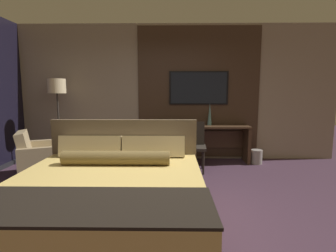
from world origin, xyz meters
TOP-DOWN VIEW (x-y plane):
  - ground_plane at (0.00, 0.00)m, footprint 16.00×16.00m
  - wall_back_tv_panel at (0.10, 2.59)m, footprint 7.20×0.09m
  - bed at (-0.50, -0.29)m, footprint 2.02×2.09m
  - desk at (0.72, 2.34)m, footprint 2.01×0.46m
  - tv at (0.72, 2.52)m, footprint 1.21×0.04m
  - desk_chair at (0.55, 1.75)m, footprint 0.50×0.50m
  - armchair_by_window at (-2.05, 1.39)m, footprint 1.00×1.02m
  - floor_lamp at (-2.07, 2.16)m, footprint 0.34×0.34m
  - vase_tall at (0.94, 2.38)m, footprint 0.09×0.09m
  - book at (0.20, 2.29)m, footprint 0.24×0.19m
  - waste_bin at (1.86, 2.17)m, footprint 0.22×0.22m

SIDE VIEW (x-z plane):
  - ground_plane at x=0.00m, z-range 0.00..0.00m
  - waste_bin at x=1.86m, z-range 0.00..0.28m
  - armchair_by_window at x=-2.05m, z-range -0.13..0.66m
  - bed at x=-0.50m, z-range -0.20..0.85m
  - desk at x=0.72m, z-range 0.14..0.89m
  - desk_chair at x=0.55m, z-range 0.08..0.97m
  - book at x=0.20m, z-range 0.75..0.78m
  - vase_tall at x=0.94m, z-range 0.75..1.20m
  - wall_back_tv_panel at x=0.10m, z-range 0.00..2.80m
  - floor_lamp at x=-2.07m, z-range 0.57..2.24m
  - tv at x=0.72m, z-range 1.16..1.84m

